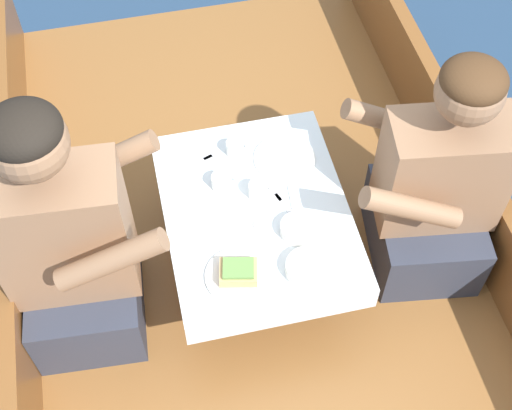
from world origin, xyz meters
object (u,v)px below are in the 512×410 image
object	(u,v)px
person_port	(71,248)
sandwich	(238,271)
coffee_cup_port	(259,190)
coffee_cup_starboard	(222,181)
person_starboard	(435,189)
coffee_cup_center	(235,148)

from	to	relation	value
person_port	sandwich	bearing A→B (deg)	-15.68
coffee_cup_port	coffee_cup_starboard	distance (m)	0.13
person_starboard	sandwich	distance (m)	0.74
sandwich	coffee_cup_starboard	distance (m)	0.36
person_port	person_starboard	distance (m)	1.21
person_starboard	coffee_cup_port	world-z (taller)	person_starboard
person_starboard	coffee_cup_starboard	size ratio (longest dim) A/B	9.97
person_port	coffee_cup_center	xyz separation A→B (m)	(0.59, 0.32, -0.04)
person_starboard	coffee_cup_center	xyz separation A→B (m)	(-0.62, 0.32, 0.01)
person_starboard	coffee_cup_starboard	bearing A→B (deg)	-6.87
person_port	coffee_cup_starboard	bearing A→B (deg)	23.81
person_starboard	sandwich	size ratio (longest dim) A/B	7.05
person_starboard	coffee_cup_center	distance (m)	0.70
sandwich	coffee_cup_center	size ratio (longest dim) A/B	1.52
coffee_cup_starboard	coffee_cup_center	xyz separation A→B (m)	(0.08, 0.14, 0.00)
person_starboard	sandwich	world-z (taller)	person_starboard
person_port	person_starboard	xyz separation A→B (m)	(1.21, -0.00, -0.05)
coffee_cup_port	coffee_cup_starboard	size ratio (longest dim) A/B	0.99
sandwich	coffee_cup_starboard	xyz separation A→B (m)	(0.02, 0.36, -0.00)
coffee_cup_center	sandwich	bearing A→B (deg)	-100.62
person_port	coffee_cup_starboard	distance (m)	0.55
person_port	coffee_cup_center	bearing A→B (deg)	32.58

